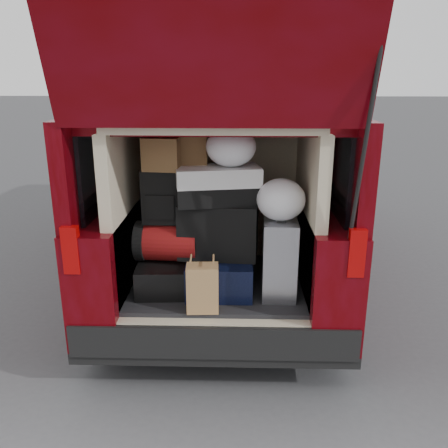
{
  "coord_description": "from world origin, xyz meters",
  "views": [
    {
      "loc": [
        0.14,
        -2.99,
        2.05
      ],
      "look_at": [
        0.05,
        0.2,
        1.02
      ],
      "focal_mm": 38.0,
      "sensor_mm": 36.0,
      "label": 1
    }
  ],
  "objects_px": {
    "silver_roller": "(279,257)",
    "twotone_duffel": "(218,185)",
    "red_duffel": "(168,241)",
    "backpack": "(162,196)",
    "black_hardshell": "(165,273)",
    "kraft_bag": "(203,288)",
    "navy_hardshell": "(220,272)",
    "black_soft_case": "(219,229)"
  },
  "relations": [
    {
      "from": "silver_roller",
      "to": "backpack",
      "type": "distance_m",
      "value": 0.92
    },
    {
      "from": "navy_hardshell",
      "to": "kraft_bag",
      "type": "bearing_deg",
      "value": -106.06
    },
    {
      "from": "silver_roller",
      "to": "navy_hardshell",
      "type": "bearing_deg",
      "value": 171.22
    },
    {
      "from": "silver_roller",
      "to": "twotone_duffel",
      "type": "relative_size",
      "value": 0.97
    },
    {
      "from": "silver_roller",
      "to": "red_duffel",
      "type": "bearing_deg",
      "value": 175.04
    },
    {
      "from": "black_hardshell",
      "to": "twotone_duffel",
      "type": "relative_size",
      "value": 0.91
    },
    {
      "from": "black_hardshell",
      "to": "red_duffel",
      "type": "bearing_deg",
      "value": 27.57
    },
    {
      "from": "navy_hardshell",
      "to": "backpack",
      "type": "distance_m",
      "value": 0.69
    },
    {
      "from": "red_duffel",
      "to": "black_soft_case",
      "type": "xyz_separation_m",
      "value": [
        0.36,
        0.02,
        0.09
      ]
    },
    {
      "from": "red_duffel",
      "to": "backpack",
      "type": "xyz_separation_m",
      "value": [
        -0.03,
        -0.0,
        0.33
      ]
    },
    {
      "from": "silver_roller",
      "to": "black_soft_case",
      "type": "distance_m",
      "value": 0.47
    },
    {
      "from": "black_hardshell",
      "to": "silver_roller",
      "type": "height_order",
      "value": "silver_roller"
    },
    {
      "from": "backpack",
      "to": "navy_hardshell",
      "type": "bearing_deg",
      "value": -2.53
    },
    {
      "from": "black_hardshell",
      "to": "navy_hardshell",
      "type": "xyz_separation_m",
      "value": [
        0.4,
        -0.01,
        0.02
      ]
    },
    {
      "from": "black_hardshell",
      "to": "kraft_bag",
      "type": "bearing_deg",
      "value": -52.99
    },
    {
      "from": "black_hardshell",
      "to": "red_duffel",
      "type": "relative_size",
      "value": 1.19
    },
    {
      "from": "black_hardshell",
      "to": "black_soft_case",
      "type": "distance_m",
      "value": 0.51
    },
    {
      "from": "black_hardshell",
      "to": "backpack",
      "type": "distance_m",
      "value": 0.57
    },
    {
      "from": "black_hardshell",
      "to": "navy_hardshell",
      "type": "distance_m",
      "value": 0.4
    },
    {
      "from": "navy_hardshell",
      "to": "black_soft_case",
      "type": "height_order",
      "value": "black_soft_case"
    },
    {
      "from": "kraft_bag",
      "to": "backpack",
      "type": "xyz_separation_m",
      "value": [
        -0.3,
        0.37,
        0.52
      ]
    },
    {
      "from": "silver_roller",
      "to": "black_soft_case",
      "type": "height_order",
      "value": "black_soft_case"
    },
    {
      "from": "kraft_bag",
      "to": "black_soft_case",
      "type": "relative_size",
      "value": 0.58
    },
    {
      "from": "black_hardshell",
      "to": "twotone_duffel",
      "type": "xyz_separation_m",
      "value": [
        0.38,
        0.01,
        0.66
      ]
    },
    {
      "from": "backpack",
      "to": "twotone_duffel",
      "type": "distance_m",
      "value": 0.4
    },
    {
      "from": "kraft_bag",
      "to": "red_duffel",
      "type": "height_order",
      "value": "red_duffel"
    },
    {
      "from": "red_duffel",
      "to": "backpack",
      "type": "distance_m",
      "value": 0.33
    },
    {
      "from": "black_hardshell",
      "to": "red_duffel",
      "type": "distance_m",
      "value": 0.25
    },
    {
      "from": "kraft_bag",
      "to": "twotone_duffel",
      "type": "relative_size",
      "value": 0.56
    },
    {
      "from": "navy_hardshell",
      "to": "twotone_duffel",
      "type": "bearing_deg",
      "value": 134.54
    },
    {
      "from": "silver_roller",
      "to": "red_duffel",
      "type": "distance_m",
      "value": 0.8
    },
    {
      "from": "navy_hardshell",
      "to": "silver_roller",
      "type": "height_order",
      "value": "silver_roller"
    },
    {
      "from": "red_duffel",
      "to": "backpack",
      "type": "height_order",
      "value": "backpack"
    },
    {
      "from": "silver_roller",
      "to": "backpack",
      "type": "relative_size",
      "value": 1.47
    },
    {
      "from": "kraft_bag",
      "to": "twotone_duffel",
      "type": "bearing_deg",
      "value": 73.93
    },
    {
      "from": "black_soft_case",
      "to": "kraft_bag",
      "type": "bearing_deg",
      "value": -98.73
    },
    {
      "from": "twotone_duffel",
      "to": "silver_roller",
      "type": "bearing_deg",
      "value": -22.55
    },
    {
      "from": "red_duffel",
      "to": "navy_hardshell",
      "type": "bearing_deg",
      "value": 1.35
    },
    {
      "from": "black_soft_case",
      "to": "twotone_duffel",
      "type": "distance_m",
      "value": 0.32
    },
    {
      "from": "red_duffel",
      "to": "black_soft_case",
      "type": "relative_size",
      "value": 0.8
    },
    {
      "from": "black_hardshell",
      "to": "backpack",
      "type": "height_order",
      "value": "backpack"
    },
    {
      "from": "kraft_bag",
      "to": "red_duffel",
      "type": "relative_size",
      "value": 0.73
    }
  ]
}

